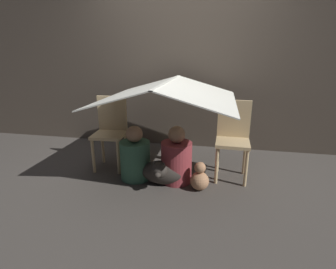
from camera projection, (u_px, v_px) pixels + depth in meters
The scene contains 9 objects.
ground_plane at pixel (165, 180), 3.00m from camera, with size 8.80×8.80×0.00m, color #47423D.
wall_back at pixel (182, 63), 3.78m from camera, with size 7.00×0.05×2.50m.
chair_left at pixel (111, 129), 3.23m from camera, with size 0.39×0.39×0.89m.
chair_right at pixel (233, 136), 2.96m from camera, with size 0.38×0.38×0.89m.
sheet_canopy at pixel (168, 91), 2.88m from camera, with size 1.47×1.49×0.22m.
person_front at pixel (135, 157), 2.98m from camera, with size 0.34×0.34×0.63m.
person_second at pixel (176, 159), 2.90m from camera, with size 0.34×0.34×0.65m.
dog at pixel (163, 172), 2.86m from camera, with size 0.49×0.43×0.35m.
plush_toy at pixel (200, 179), 2.76m from camera, with size 0.20×0.20×0.31m.
Camera 1 is at (0.56, -2.64, 1.40)m, focal length 28.00 mm.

